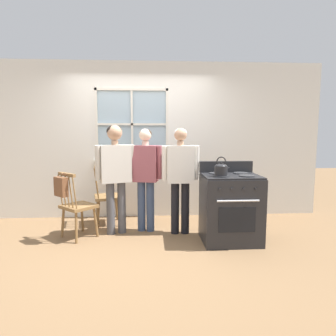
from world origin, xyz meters
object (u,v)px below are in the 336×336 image
(person_elderly_left, at_px, (115,167))
(person_teen_center, at_px, (146,171))
(handbag, at_px, (61,186))
(stove, at_px, (230,208))
(person_adult_right, at_px, (180,172))
(potted_plant, at_px, (117,156))
(chair_by_window, at_px, (77,207))
(kettle, at_px, (221,169))
(chair_near_wall, at_px, (106,197))

(person_elderly_left, height_order, person_teen_center, person_elderly_left)
(handbag, bearing_deg, stove, -2.54)
(person_adult_right, relative_size, potted_plant, 6.55)
(person_adult_right, bearing_deg, chair_by_window, -176.06)
(person_elderly_left, xyz_separation_m, kettle, (1.43, -0.55, 0.04))
(person_adult_right, bearing_deg, kettle, -44.74)
(stove, bearing_deg, potted_plant, 143.12)
(person_elderly_left, height_order, handbag, person_elderly_left)
(kettle, bearing_deg, person_teen_center, 147.26)
(person_adult_right, height_order, kettle, person_adult_right)
(stove, height_order, handbag, stove)
(handbag, bearing_deg, person_elderly_left, 24.46)
(chair_near_wall, relative_size, person_elderly_left, 0.59)
(kettle, xyz_separation_m, potted_plant, (-1.49, 1.38, 0.07))
(stove, bearing_deg, person_elderly_left, 165.42)
(kettle, xyz_separation_m, handbag, (-2.12, 0.23, -0.25))
(stove, bearing_deg, chair_near_wall, 154.08)
(chair_near_wall, bearing_deg, stove, -128.36)
(kettle, bearing_deg, chair_near_wall, 148.31)
(person_teen_center, xyz_separation_m, handbag, (-1.13, -0.40, -0.14))
(person_elderly_left, distance_m, potted_plant, 0.84)
(stove, distance_m, potted_plant, 2.17)
(chair_by_window, bearing_deg, handbag, 90.00)
(stove, xyz_separation_m, kettle, (-0.17, -0.13, 0.55))
(person_adult_right, bearing_deg, handbag, -170.53)
(chair_near_wall, xyz_separation_m, potted_plant, (0.15, 0.37, 0.65))
(kettle, height_order, handbag, kettle)
(chair_near_wall, bearing_deg, person_elderly_left, -167.97)
(person_adult_right, relative_size, kettle, 6.30)
(person_teen_center, relative_size, stove, 1.43)
(chair_near_wall, xyz_separation_m, stove, (1.81, -0.88, 0.03))
(chair_by_window, height_order, handbag, same)
(chair_near_wall, distance_m, handbag, 0.97)
(chair_by_window, height_order, person_adult_right, person_adult_right)
(chair_by_window, distance_m, person_elderly_left, 0.77)
(chair_near_wall, bearing_deg, person_teen_center, -132.48)
(chair_near_wall, relative_size, person_adult_right, 0.61)
(chair_by_window, relative_size, person_teen_center, 0.61)
(person_teen_center, bearing_deg, person_elderly_left, -156.27)
(chair_by_window, bearing_deg, person_adult_right, -132.76)
(person_adult_right, bearing_deg, potted_plant, 139.14)
(stove, xyz_separation_m, handbag, (-2.29, 0.10, 0.30))
(potted_plant, bearing_deg, chair_near_wall, -111.74)
(chair_by_window, bearing_deg, person_teen_center, -122.47)
(person_elderly_left, bearing_deg, stove, -33.85)
(stove, bearing_deg, handbag, 177.46)
(chair_by_window, distance_m, kettle, 2.08)
(person_teen_center, height_order, kettle, person_teen_center)
(kettle, distance_m, handbag, 2.15)
(person_teen_center, height_order, handbag, person_teen_center)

